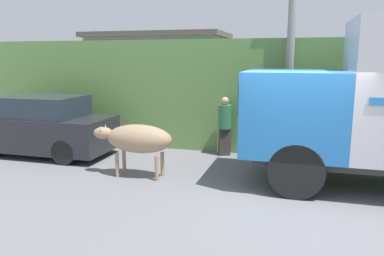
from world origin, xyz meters
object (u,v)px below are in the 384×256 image
(pedestrian_on_hill, at_px, (225,124))
(utility_pole, at_px, (290,57))
(parked_suv, at_px, (40,127))
(brown_cow, at_px, (137,139))

(pedestrian_on_hill, relative_size, utility_pole, 0.32)
(parked_suv, height_order, pedestrian_on_hill, parked_suv)
(brown_cow, relative_size, parked_suv, 0.47)
(parked_suv, distance_m, pedestrian_on_hill, 5.28)
(brown_cow, xyz_separation_m, parked_suv, (-3.52, 1.11, -0.08))
(pedestrian_on_hill, bearing_deg, parked_suv, -9.75)
(parked_suv, bearing_deg, utility_pole, 9.09)
(brown_cow, relative_size, utility_pole, 0.37)
(brown_cow, bearing_deg, utility_pole, 48.82)
(pedestrian_on_hill, distance_m, utility_pole, 2.52)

